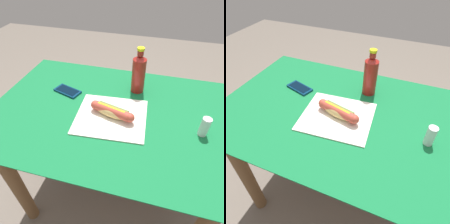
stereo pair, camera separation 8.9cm
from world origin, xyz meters
TOP-DOWN VIEW (x-y plane):
  - ground_plane at (0.00, 0.00)m, footprint 6.00×6.00m
  - dining_table at (0.00, 0.00)m, footprint 1.15×0.77m
  - paper_wrapper at (0.00, -0.04)m, footprint 0.33×0.30m
  - hot_dog at (0.00, -0.04)m, footprint 0.21×0.09m
  - cell_phone at (-0.27, 0.09)m, footprint 0.15×0.10m
  - soda_bottle at (0.08, 0.20)m, footprint 0.07×0.07m
  - salt_shaker at (0.39, -0.04)m, footprint 0.04×0.04m

SIDE VIEW (x-z plane):
  - ground_plane at x=0.00m, z-range 0.00..0.00m
  - dining_table at x=0.00m, z-range 0.23..1.00m
  - paper_wrapper at x=0.00m, z-range 0.77..0.77m
  - cell_phone at x=-0.27m, z-range 0.77..0.78m
  - hot_dog at x=0.00m, z-range 0.77..0.83m
  - salt_shaker at x=0.39m, z-range 0.77..0.85m
  - soda_bottle at x=0.08m, z-range 0.75..0.99m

